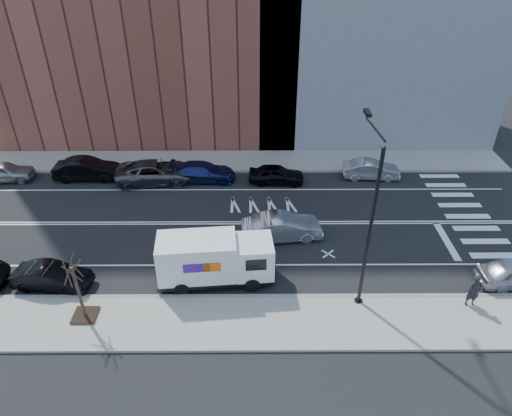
{
  "coord_description": "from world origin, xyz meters",
  "views": [
    {
      "loc": [
        1.54,
        -24.77,
        17.26
      ],
      "look_at": [
        1.66,
        -0.35,
        1.4
      ],
      "focal_mm": 32.0,
      "sensor_mm": 36.0,
      "label": 1
    }
  ],
  "objects_px": {
    "pedestrian": "(474,291)",
    "far_parked_a": "(3,172)",
    "fedex_van": "(214,259)",
    "far_parked_b": "(87,169)",
    "driving_sedan": "(282,227)"
  },
  "relations": [
    {
      "from": "driving_sedan",
      "to": "far_parked_b",
      "type": "bearing_deg",
      "value": 54.34
    },
    {
      "from": "fedex_van",
      "to": "far_parked_a",
      "type": "bearing_deg",
      "value": 141.05
    },
    {
      "from": "far_parked_b",
      "to": "pedestrian",
      "type": "xyz_separation_m",
      "value": [
        23.93,
        -13.75,
        0.29
      ]
    },
    {
      "from": "far_parked_a",
      "to": "far_parked_b",
      "type": "relative_size",
      "value": 0.89
    },
    {
      "from": "far_parked_b",
      "to": "far_parked_a",
      "type": "bearing_deg",
      "value": 91.29
    },
    {
      "from": "fedex_van",
      "to": "pedestrian",
      "type": "distance_m",
      "value": 13.51
    },
    {
      "from": "fedex_van",
      "to": "far_parked_b",
      "type": "height_order",
      "value": "fedex_van"
    },
    {
      "from": "far_parked_a",
      "to": "pedestrian",
      "type": "relative_size",
      "value": 2.31
    },
    {
      "from": "pedestrian",
      "to": "far_parked_a",
      "type": "bearing_deg",
      "value": 153.13
    },
    {
      "from": "fedex_van",
      "to": "driving_sedan",
      "type": "height_order",
      "value": "fedex_van"
    },
    {
      "from": "far_parked_b",
      "to": "pedestrian",
      "type": "distance_m",
      "value": 27.6
    },
    {
      "from": "fedex_van",
      "to": "far_parked_a",
      "type": "relative_size",
      "value": 1.48
    },
    {
      "from": "far_parked_a",
      "to": "pedestrian",
      "type": "xyz_separation_m",
      "value": [
        30.23,
        -13.51,
        0.35
      ]
    },
    {
      "from": "fedex_van",
      "to": "far_parked_b",
      "type": "bearing_deg",
      "value": 127.36
    },
    {
      "from": "driving_sedan",
      "to": "fedex_van",
      "type": "bearing_deg",
      "value": 127.73
    }
  ]
}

